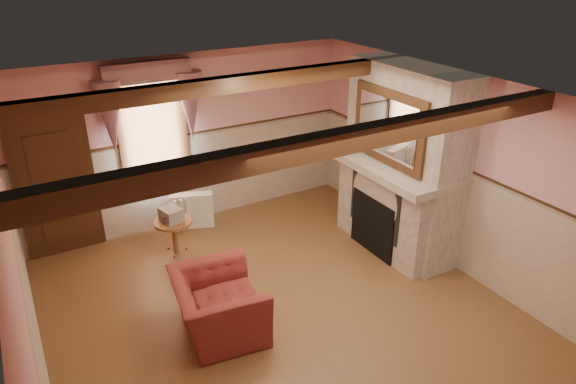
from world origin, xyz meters
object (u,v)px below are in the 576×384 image
radiator (192,210)px  mantel_clock (366,141)px  armchair (218,306)px  oil_lamp (367,139)px  side_table (175,237)px  bowl (385,154)px

radiator → mantel_clock: bearing=-9.3°
armchair → oil_lamp: (3.05, 1.19, 1.19)m
side_table → mantel_clock: (2.93, -0.77, 1.25)m
radiator → mantel_clock: size_ratio=2.92×
armchair → side_table: 1.99m
armchair → mantel_clock: bearing=-60.7°
armchair → side_table: bearing=4.2°
armchair → radiator: (0.63, 2.63, -0.07)m
bowl → mantel_clock: 0.47m
armchair → bowl: 3.33m
bowl → side_table: bearing=157.1°
mantel_clock → side_table: bearing=165.2°
side_table → radiator: 0.83m
armchair → bowl: bearing=-68.6°
armchair → mantel_clock: size_ratio=4.76×
radiator → bowl: 3.28m
radiator → mantel_clock: (2.42, -1.42, 1.22)m
side_table → bowl: bearing=-22.9°
side_table → oil_lamp: bearing=-15.1°
side_table → radiator: size_ratio=0.81×
bowl → radiator: bearing=142.1°
mantel_clock → bowl: bearing=-90.0°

